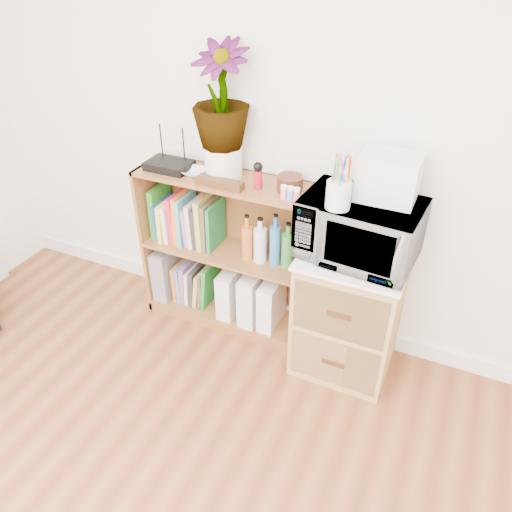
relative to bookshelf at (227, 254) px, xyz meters
The scene contains 21 objects.
skirting_board 0.57m from the bookshelf, 21.80° to the left, with size 4.00×0.02×0.10m, color white.
bookshelf is the anchor object (origin of this frame).
wicker_unit 0.76m from the bookshelf, ahead, with size 0.50×0.45×0.70m, color #9E7542.
microwave 0.85m from the bookshelf, ahead, with size 0.54×0.37×0.30m, color white.
pen_cup 0.92m from the bookshelf, 16.31° to the right, with size 0.11×0.11×0.12m, color silver.
small_appliance 1.06m from the bookshelf, ahead, with size 0.26×0.22×0.21m, color silver.
router 0.59m from the bookshelf, behind, with size 0.24×0.16×0.04m, color black.
white_bowl 0.52m from the bookshelf, 169.68° to the right, with size 0.13×0.13×0.03m, color silver.
plant_pot 0.56m from the bookshelf, 124.76° to the left, with size 0.19×0.19×0.16m, color silver.
potted_plant 0.90m from the bookshelf, 124.76° to the left, with size 0.29×0.29×0.51m, color #2C6E31.
trinket_box 0.51m from the bookshelf, 75.54° to the right, with size 0.25×0.06×0.04m, color #341F0E.
kokeshi_doll 0.57m from the bookshelf, 10.77° to the right, with size 0.04×0.04×0.10m, color maroon.
wooden_bowl 0.63m from the bookshelf, ahead, with size 0.13×0.13×0.08m, color #3A1C10.
paint_jars 0.65m from the bookshelf, 12.64° to the right, with size 0.12×0.04×0.06m, color pink.
file_box 0.48m from the bookshelf, behind, with size 0.10×0.27×0.33m, color slate.
magazine_holder_left 0.26m from the bookshelf, 24.12° to the right, with size 0.09×0.24×0.30m, color silver.
magazine_holder_mid 0.30m from the bookshelf, ahead, with size 0.10×0.25×0.32m, color silver.
magazine_holder_right 0.38m from the bookshelf, ahead, with size 0.09×0.24×0.30m, color white.
cookbooks 0.31m from the bookshelf, behind, with size 0.40×0.20×0.31m.
liquor_bottles 0.30m from the bookshelf, ahead, with size 0.29×0.07×0.30m.
lower_books 0.36m from the bookshelf, behind, with size 0.25×0.19×0.30m.
Camera 1 is at (0.79, -0.01, 2.07)m, focal length 35.00 mm.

